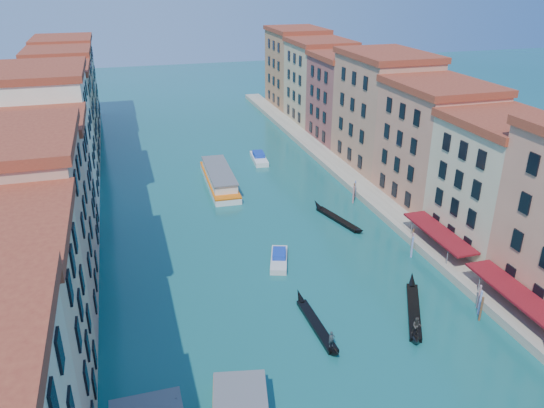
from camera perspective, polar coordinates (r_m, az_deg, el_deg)
The scene contains 11 objects.
left_bank_palazzos at distance 82.04m, azimuth -23.09°, elevation 4.86°, with size 12.80×128.40×21.00m.
right_bank_palazzos at distance 93.42m, azimuth 13.51°, elevation 8.30°, with size 12.80×128.40×21.00m.
quay at distance 92.71m, azimuth 8.64°, elevation 2.55°, with size 4.00×140.00×1.00m, color gray.
restaurant_awnings at distance 60.50m, azimuth 25.74°, elevation -9.41°, with size 3.20×44.55×3.12m.
mooring_poles_right at distance 63.21m, azimuth 19.95°, elevation -8.68°, with size 1.44×54.24×3.20m.
vaporetto_far at distance 91.10m, azimuth -5.70°, elevation 2.82°, with size 4.88×18.75×2.77m.
gondola_fore at distance 56.14m, azimuth 4.81°, elevation -12.73°, with size 1.30×11.77×2.35m.
gondola_right at distance 59.63m, azimuth 15.03°, elevation -11.00°, with size 7.09×12.24×2.66m.
gondola_far at distance 78.61m, azimuth 6.98°, elevation -1.49°, with size 4.03×11.95×1.72m.
motorboat_mid at distance 67.10m, azimuth 0.76°, elevation -5.86°, with size 3.95×6.68×1.32m.
motorboat_far at distance 102.55m, azimuth -1.42°, elevation 5.00°, with size 3.10×7.88×1.59m.
Camera 1 is at (-15.40, -13.02, 33.80)m, focal length 35.00 mm.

